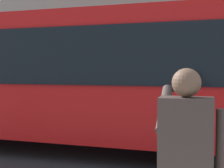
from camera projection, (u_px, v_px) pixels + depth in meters
ground_plane at (185, 153)px, 6.71m from camera, size 60.00×60.00×0.00m
red_bus at (62, 76)px, 7.15m from camera, size 9.05×2.54×3.08m
pedestrian_photographer at (186, 161)px, 2.32m from camera, size 0.53×0.52×1.70m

